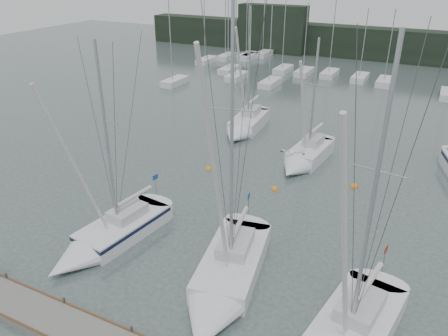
% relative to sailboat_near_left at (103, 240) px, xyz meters
% --- Properties ---
extents(ground, '(160.00, 160.00, 0.00)m').
position_rel_sailboat_near_left_xyz_m(ground, '(7.66, -0.69, -0.53)').
color(ground, '#404E4B').
rests_on(ground, ground).
extents(far_treeline, '(90.00, 4.00, 5.00)m').
position_rel_sailboat_near_left_xyz_m(far_treeline, '(7.66, 61.31, 1.97)').
color(far_treeline, black).
rests_on(far_treeline, ground).
extents(far_building_left, '(12.00, 3.00, 8.00)m').
position_rel_sailboat_near_left_xyz_m(far_building_left, '(-12.34, 59.31, 3.47)').
color(far_building_left, black).
rests_on(far_building_left, ground).
extents(mast_forest, '(57.90, 27.06, 14.89)m').
position_rel_sailboat_near_left_xyz_m(mast_forest, '(4.33, 45.30, -0.05)').
color(mast_forest, silver).
rests_on(mast_forest, ground).
extents(sailboat_near_left, '(3.66, 8.77, 12.62)m').
position_rel_sailboat_near_left_xyz_m(sailboat_near_left, '(0.00, 0.00, 0.00)').
color(sailboat_near_left, silver).
rests_on(sailboat_near_left, ground).
extents(sailboat_near_center, '(4.52, 9.83, 15.72)m').
position_rel_sailboat_near_left_xyz_m(sailboat_near_center, '(7.98, -0.46, -0.01)').
color(sailboat_near_center, silver).
rests_on(sailboat_near_center, ground).
extents(sailboat_mid_b, '(3.17, 8.23, 12.33)m').
position_rel_sailboat_near_left_xyz_m(sailboat_mid_b, '(-0.34, 20.66, 0.06)').
color(sailboat_mid_b, silver).
rests_on(sailboat_mid_b, ground).
extents(sailboat_mid_c, '(3.09, 7.42, 10.76)m').
position_rel_sailboat_near_left_xyz_m(sailboat_mid_c, '(7.03, 16.15, 0.04)').
color(sailboat_mid_c, silver).
rests_on(sailboat_mid_c, ground).
extents(buoy_a, '(0.51, 0.51, 0.51)m').
position_rel_sailboat_near_left_xyz_m(buoy_a, '(6.42, 11.14, -0.53)').
color(buoy_a, orange).
rests_on(buoy_a, ground).
extents(buoy_b, '(0.57, 0.57, 0.57)m').
position_rel_sailboat_near_left_xyz_m(buoy_b, '(11.56, 14.15, -0.53)').
color(buoy_b, orange).
rests_on(buoy_b, ground).
extents(buoy_c, '(0.53, 0.53, 0.53)m').
position_rel_sailboat_near_left_xyz_m(buoy_c, '(0.50, 11.91, -0.53)').
color(buoy_c, orange).
rests_on(buoy_c, ground).
extents(seagull, '(0.99, 0.46, 0.19)m').
position_rel_sailboat_near_left_xyz_m(seagull, '(10.53, 1.34, 7.12)').
color(seagull, white).
rests_on(seagull, ground).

